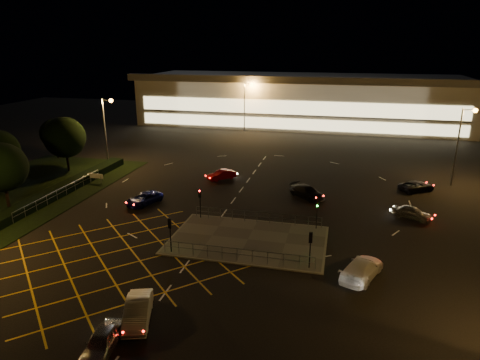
% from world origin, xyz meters
% --- Properties ---
extents(ground, '(180.00, 180.00, 0.00)m').
position_xyz_m(ground, '(0.00, 0.00, 0.00)').
color(ground, black).
rests_on(ground, ground).
extents(pedestrian_island, '(14.00, 9.00, 0.12)m').
position_xyz_m(pedestrian_island, '(2.00, -2.00, 0.06)').
color(pedestrian_island, '#4C4944').
rests_on(pedestrian_island, ground).
extents(grass_verge, '(18.00, 30.00, 0.08)m').
position_xyz_m(grass_verge, '(-28.00, 6.00, 0.04)').
color(grass_verge, black).
rests_on(grass_verge, ground).
extents(hedge, '(2.00, 26.00, 1.00)m').
position_xyz_m(hedge, '(-23.00, 6.00, 0.50)').
color(hedge, black).
rests_on(hedge, ground).
extents(supermarket, '(72.00, 26.50, 10.50)m').
position_xyz_m(supermarket, '(0.00, 61.95, 5.31)').
color(supermarket, beige).
rests_on(supermarket, ground).
extents(streetlight_nw, '(1.78, 0.56, 10.03)m').
position_xyz_m(streetlight_nw, '(-23.56, 18.00, 6.56)').
color(streetlight_nw, slate).
rests_on(streetlight_nw, ground).
extents(streetlight_ne, '(1.78, 0.56, 10.03)m').
position_xyz_m(streetlight_ne, '(24.44, 20.00, 6.56)').
color(streetlight_ne, slate).
rests_on(streetlight_ne, ground).
extents(streetlight_far_left, '(1.78, 0.56, 10.03)m').
position_xyz_m(streetlight_far_left, '(-9.56, 48.00, 6.56)').
color(streetlight_far_left, slate).
rests_on(streetlight_far_left, ground).
extents(streetlight_far_right, '(1.78, 0.56, 10.03)m').
position_xyz_m(streetlight_far_right, '(30.44, 50.00, 6.56)').
color(streetlight_far_right, slate).
rests_on(streetlight_far_right, ground).
extents(signal_sw, '(0.28, 0.30, 3.15)m').
position_xyz_m(signal_sw, '(-4.00, -5.99, 2.37)').
color(signal_sw, black).
rests_on(signal_sw, pedestrian_island).
extents(signal_se, '(0.28, 0.30, 3.15)m').
position_xyz_m(signal_se, '(8.00, -5.99, 2.37)').
color(signal_se, black).
rests_on(signal_se, pedestrian_island).
extents(signal_nw, '(0.28, 0.30, 3.15)m').
position_xyz_m(signal_nw, '(-4.00, 1.99, 2.37)').
color(signal_nw, black).
rests_on(signal_nw, pedestrian_island).
extents(signal_ne, '(0.28, 0.30, 3.15)m').
position_xyz_m(signal_ne, '(8.00, 1.99, 2.37)').
color(signal_ne, black).
rests_on(signal_ne, pedestrian_island).
extents(tree_c, '(5.76, 5.76, 7.84)m').
position_xyz_m(tree_c, '(-28.00, 14.00, 4.95)').
color(tree_c, black).
rests_on(tree_c, ground).
extents(tree_d, '(4.68, 4.68, 6.37)m').
position_xyz_m(tree_d, '(-34.00, 20.00, 4.02)').
color(tree_d, black).
rests_on(tree_d, ground).
extents(tree_e, '(5.40, 5.40, 7.35)m').
position_xyz_m(tree_e, '(-26.00, 0.00, 4.64)').
color(tree_e, black).
rests_on(tree_e, ground).
extents(car_near_silver, '(2.09, 4.12, 1.34)m').
position_xyz_m(car_near_silver, '(-3.15, -18.73, 0.67)').
color(car_near_silver, '#9DA0A3').
rests_on(car_near_silver, ground).
extents(car_queue_white, '(2.93, 4.74, 1.47)m').
position_xyz_m(car_queue_white, '(-2.41, -15.52, 0.74)').
color(car_queue_white, silver).
rests_on(car_queue_white, ground).
extents(car_left_blue, '(3.60, 5.06, 1.28)m').
position_xyz_m(car_left_blue, '(-11.64, 4.50, 0.64)').
color(car_left_blue, '#0D104F').
rests_on(car_left_blue, ground).
extents(car_far_dkgrey, '(4.92, 4.60, 1.39)m').
position_xyz_m(car_far_dkgrey, '(6.26, 11.07, 0.70)').
color(car_far_dkgrey, black).
rests_on(car_far_dkgrey, ground).
extents(car_right_silver, '(4.23, 3.01, 1.34)m').
position_xyz_m(car_right_silver, '(17.56, 7.19, 0.67)').
color(car_right_silver, '#9C9EA3').
rests_on(car_right_silver, ground).
extents(car_circ_red, '(3.74, 3.76, 1.30)m').
position_xyz_m(car_circ_red, '(-5.58, 15.50, 0.65)').
color(car_circ_red, maroon).
rests_on(car_circ_red, ground).
extents(car_east_grey, '(4.94, 4.27, 1.26)m').
position_xyz_m(car_east_grey, '(19.30, 16.66, 0.63)').
color(car_east_grey, black).
rests_on(car_east_grey, ground).
extents(car_approach_white, '(3.95, 5.66, 1.52)m').
position_xyz_m(car_approach_white, '(12.08, -6.32, 0.76)').
color(car_approach_white, beige).
rests_on(car_approach_white, ground).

